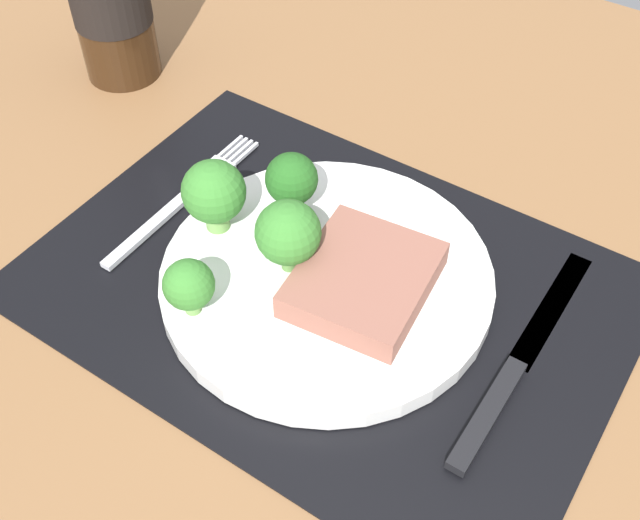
{
  "coord_description": "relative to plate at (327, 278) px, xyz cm",
  "views": [
    {
      "loc": [
        21.48,
        -33.27,
        46.81
      ],
      "look_at": [
        -1.07,
        0.67,
        1.9
      ],
      "focal_mm": 43.49,
      "sensor_mm": 36.0,
      "label": 1
    }
  ],
  "objects": [
    {
      "name": "ground_plane",
      "position": [
        0.0,
        0.0,
        -2.6
      ],
      "size": [
        140.0,
        110.0,
        3.0
      ],
      "primitive_type": "cube",
      "color": "brown"
    },
    {
      "name": "placemat",
      "position": [
        0.0,
        0.0,
        -0.95
      ],
      "size": [
        45.59,
        32.41,
        0.3
      ],
      "primitive_type": "cube",
      "color": "black",
      "rests_on": "ground_plane"
    },
    {
      "name": "plate",
      "position": [
        0.0,
        0.0,
        0.0
      ],
      "size": [
        25.92,
        25.92,
        1.6
      ],
      "primitive_type": "cylinder",
      "color": "white",
      "rests_on": "placemat"
    },
    {
      "name": "steak",
      "position": [
        3.3,
        0.18,
        1.91
      ],
      "size": [
        10.53,
        11.87,
        2.23
      ],
      "primitive_type": "cube",
      "rotation": [
        0.0,
        0.0,
        0.11
      ],
      "color": "#8C5647",
      "rests_on": "plate"
    },
    {
      "name": "broccoli_back_left",
      "position": [
        -10.06,
        -0.8,
        4.49
      ],
      "size": [
        5.13,
        5.13,
        6.38
      ],
      "color": "#6B994C",
      "rests_on": "plate"
    },
    {
      "name": "broccoli_center",
      "position": [
        -6.13,
        -8.65,
        3.59
      ],
      "size": [
        3.81,
        3.81,
        4.77
      ],
      "color": "#6B994C",
      "rests_on": "plate"
    },
    {
      "name": "broccoli_front_edge",
      "position": [
        -5.81,
        3.72,
        4.57
      ],
      "size": [
        4.26,
        4.26,
        6.01
      ],
      "color": "#6B994C",
      "rests_on": "plate"
    },
    {
      "name": "broccoli_near_steak",
      "position": [
        -2.67,
        -1.22,
        4.55
      ],
      "size": [
        5.02,
        5.02,
        6.32
      ],
      "color": "#5B8942",
      "rests_on": "plate"
    },
    {
      "name": "fork",
      "position": [
        -15.69,
        1.42,
        -0.55
      ],
      "size": [
        2.4,
        19.2,
        0.5
      ],
      "rotation": [
        0.0,
        0.0,
        -0.04
      ],
      "color": "silver",
      "rests_on": "placemat"
    },
    {
      "name": "knife",
      "position": [
        15.69,
        0.53,
        -0.5
      ],
      "size": [
        1.8,
        23.0,
        0.8
      ],
      "rotation": [
        0.0,
        0.0,
        0.01
      ],
      "color": "black",
      "rests_on": "placemat"
    }
  ]
}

